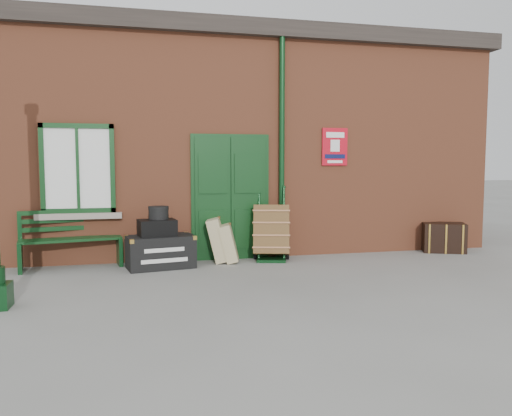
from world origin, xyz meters
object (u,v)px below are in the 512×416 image
object	(u,v)px
porter_trolley	(271,232)
dark_trunk	(443,237)
bench	(71,238)
houdini_trunk	(161,252)

from	to	relation	value
porter_trolley	dark_trunk	xyz separation A→B (m)	(3.51, 0.02, -0.22)
bench	houdini_trunk	bearing A→B (deg)	-24.64
bench	porter_trolley	size ratio (longest dim) A/B	1.27
porter_trolley	dark_trunk	size ratio (longest dim) A/B	1.66
bench	houdini_trunk	xyz separation A→B (m)	(1.46, -0.38, -0.23)
bench	porter_trolley	xyz separation A→B (m)	(3.44, -0.10, 0.01)
bench	porter_trolley	bearing A→B (deg)	-11.72
bench	dark_trunk	size ratio (longest dim) A/B	2.11
houdini_trunk	dark_trunk	xyz separation A→B (m)	(5.50, 0.30, 0.01)
porter_trolley	dark_trunk	world-z (taller)	porter_trolley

